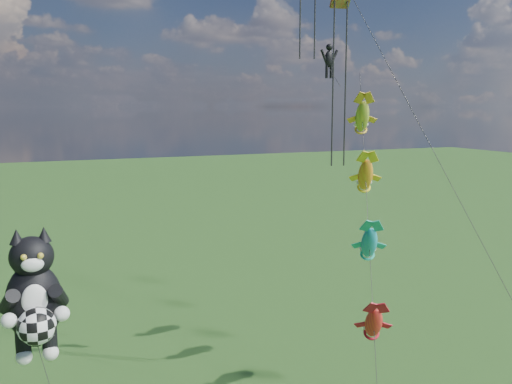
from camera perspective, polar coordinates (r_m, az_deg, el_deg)
name	(u,v)px	position (r m, az deg, el deg)	size (l,w,h in m)	color
cat_kite_rig	(34,297)	(26.33, -21.30, -9.75)	(2.94, 4.27, 10.11)	brown
fish_windsock_rig	(367,208)	(31.35, 11.07, -1.62)	(7.83, 14.03, 17.29)	brown
parafoil_rig	(333,48)	(31.81, 7.70, 14.09)	(6.01, 16.78, 25.70)	brown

